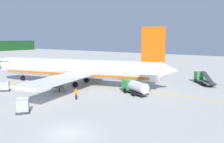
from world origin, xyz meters
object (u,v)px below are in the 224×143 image
(cargo_container_mid, at_px, (5,86))
(crew_marshaller, at_px, (59,87))
(service_truck_baggage, at_px, (203,78))
(crew_loader_left, at_px, (76,93))
(cargo_container_near, at_px, (23,106))
(crew_loader_right, at_px, (14,83))
(airliner_foreground, at_px, (77,69))
(service_truck_fuel, at_px, (135,86))

(cargo_container_mid, xyz_separation_m, crew_marshaller, (5.22, -9.11, 0.11))
(service_truck_baggage, relative_size, crew_loader_left, 3.69)
(cargo_container_near, distance_m, cargo_container_mid, 14.85)
(cargo_container_near, distance_m, crew_loader_right, 16.46)
(airliner_foreground, distance_m, cargo_container_mid, 14.12)
(service_truck_fuel, xyz_separation_m, cargo_container_mid, (-12.01, 21.08, -0.49))
(airliner_foreground, xyz_separation_m, crew_marshaller, (-6.77, -2.08, -2.38))
(cargo_container_near, relative_size, cargo_container_mid, 0.96)
(cargo_container_mid, bearing_deg, airliner_foreground, -30.38)
(service_truck_baggage, relative_size, crew_marshaller, 3.83)
(service_truck_fuel, height_order, service_truck_baggage, service_truck_baggage)
(crew_loader_left, bearing_deg, service_truck_fuel, -34.52)
(airliner_foreground, relative_size, cargo_container_near, 17.55)
(cargo_container_near, relative_size, crew_marshaller, 1.36)
(cargo_container_near, xyz_separation_m, crew_loader_right, (7.44, 14.69, 0.00))
(crew_marshaller, relative_size, crew_loader_left, 0.96)
(crew_loader_right, bearing_deg, cargo_container_mid, -161.00)
(service_truck_baggage, bearing_deg, crew_loader_right, 132.01)
(airliner_foreground, xyz_separation_m, cargo_container_near, (-17.18, -6.88, -2.45))
(service_truck_fuel, distance_m, crew_marshaller, 13.77)
(crew_loader_right, bearing_deg, service_truck_fuel, -65.94)
(airliner_foreground, distance_m, cargo_container_near, 18.67)
(cargo_container_mid, bearing_deg, cargo_container_near, -110.45)
(crew_marshaller, distance_m, crew_loader_right, 10.32)
(cargo_container_near, bearing_deg, crew_loader_right, 63.13)
(service_truck_fuel, relative_size, cargo_container_near, 2.54)
(crew_marshaller, bearing_deg, airliner_foreground, 17.10)
(service_truck_baggage, bearing_deg, crew_marshaller, 140.32)
(service_truck_fuel, relative_size, service_truck_baggage, 0.90)
(crew_loader_left, bearing_deg, crew_loader_right, 94.19)
(cargo_container_mid, distance_m, crew_loader_right, 2.38)
(cargo_container_near, bearing_deg, service_truck_baggage, -23.42)
(cargo_container_near, xyz_separation_m, crew_marshaller, (10.41, 4.80, 0.08))
(airliner_foreground, distance_m, crew_loader_right, 12.71)
(cargo_container_mid, relative_size, crew_marshaller, 1.41)
(crew_loader_right, bearing_deg, service_truck_baggage, -47.99)
(crew_loader_left, bearing_deg, cargo_container_near, 171.67)
(service_truck_fuel, bearing_deg, service_truck_baggage, -24.23)
(cargo_container_mid, bearing_deg, service_truck_baggage, -44.89)
(service_truck_fuel, height_order, cargo_container_mid, service_truck_fuel)
(airliner_foreground, height_order, service_truck_baggage, airliner_foreground)
(cargo_container_near, bearing_deg, service_truck_fuel, -22.63)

